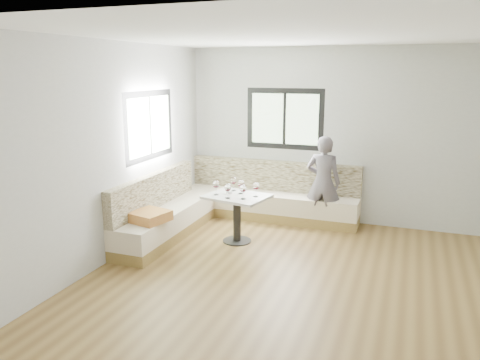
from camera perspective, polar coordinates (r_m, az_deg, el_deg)
name	(u,v)px	position (r m, az deg, el deg)	size (l,w,h in m)	color
room	(299,163)	(5.30, 7.22, 2.03)	(5.01, 5.01, 2.81)	brown
banquette	(226,206)	(7.43, -1.69, -3.17)	(2.90, 2.80, 0.95)	olive
table	(237,207)	(6.70, -0.37, -3.32)	(0.96, 0.82, 0.69)	black
person	(323,182)	(7.40, 10.10, -0.26)	(0.53, 0.35, 1.46)	#58525A
olive_ramekin	(229,192)	(6.76, -1.33, -1.48)	(0.09, 0.09, 0.04)	white
wine_glass_a	(216,185)	(6.66, -2.94, -0.58)	(0.09, 0.09, 0.21)	white
wine_glass_b	(228,188)	(6.47, -1.51, -0.98)	(0.09, 0.09, 0.21)	white
wine_glass_c	(243,189)	(6.43, 0.37, -1.08)	(0.09, 0.09, 0.21)	white
wine_glass_d	(241,184)	(6.71, 0.09, -0.47)	(0.09, 0.09, 0.21)	white
wine_glass_e	(256,187)	(6.56, 1.95, -0.80)	(0.09, 0.09, 0.21)	white
wine_glass_f	(233,181)	(6.88, -0.81, -0.13)	(0.09, 0.09, 0.21)	white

